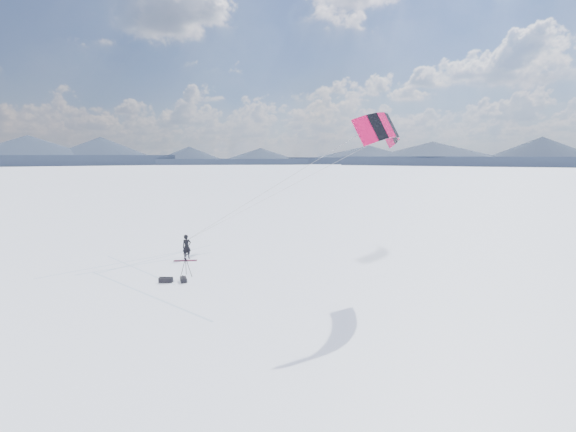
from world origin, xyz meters
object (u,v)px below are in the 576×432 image
Objects in this scene: snowkiter at (187,259)px; gear_bag_b at (183,279)px; snowboard at (185,261)px; tripod at (186,262)px; gear_bag_a at (166,280)px.

gear_bag_b is (3.91, -3.94, 0.14)m from snowkiter.
snowboard is 3.94m from tripod.
gear_bag_a is at bearing -123.70° from snowkiter.
gear_bag_b is (3.55, -3.44, 0.11)m from snowboard.
tripod reaches higher than gear_bag_b.
snowkiter is at bearing 92.29° from gear_bag_a.
snowkiter is 1.25× the size of tripod.
gear_bag_b is (0.76, 0.65, -0.01)m from gear_bag_a.
tripod reaches higher than snowboard.
snowboard is at bearing 120.97° from tripod.
gear_bag_b is (0.70, -0.87, -0.76)m from tripod.
tripod is at bearing -111.86° from snowkiter.
snowkiter is 2.33× the size of gear_bag_b.
gear_bag_a is (3.15, -4.59, 0.15)m from snowkiter.
gear_bag_b is at bearing -68.45° from tripod.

